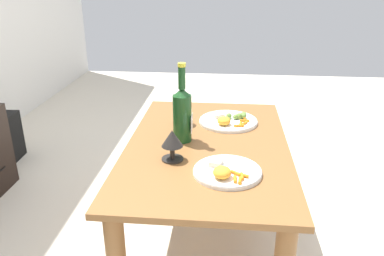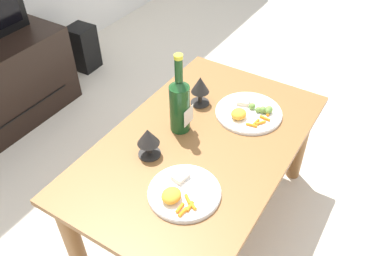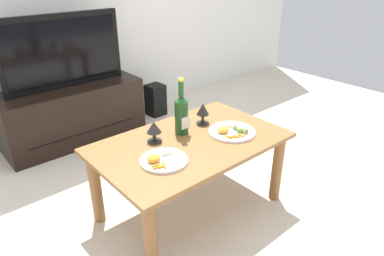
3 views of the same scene
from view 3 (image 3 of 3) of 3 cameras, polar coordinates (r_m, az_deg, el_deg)
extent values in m
plane|color=beige|center=(2.32, -0.23, -13.00)|extent=(6.40, 6.40, 0.00)
cube|color=brown|center=(2.05, -0.25, -2.41)|extent=(1.13, 0.70, 0.03)
cylinder|color=brown|center=(1.77, -6.85, -17.99)|extent=(0.07, 0.07, 0.47)
cylinder|color=brown|center=(2.34, 13.85, -6.42)|extent=(0.07, 0.07, 0.47)
cylinder|color=brown|center=(2.17, -15.59, -9.50)|extent=(0.07, 0.07, 0.47)
cylinder|color=brown|center=(2.66, 3.95, -1.58)|extent=(0.07, 0.07, 0.47)
cube|color=black|center=(3.22, -19.07, 2.31)|extent=(1.19, 0.47, 0.50)
cube|color=black|center=(3.05, -17.04, -0.73)|extent=(0.95, 0.01, 0.01)
cube|color=black|center=(3.06, -20.55, 11.74)|extent=(1.01, 0.04, 0.59)
cube|color=black|center=(3.04, -20.39, 11.67)|extent=(0.93, 0.01, 0.50)
cube|color=black|center=(3.61, -6.03, 4.64)|extent=(0.17, 0.17, 0.32)
cylinder|color=#19471E|center=(2.10, -1.74, 1.76)|extent=(0.08, 0.08, 0.21)
cone|color=#19471E|center=(2.05, -1.79, 4.81)|extent=(0.08, 0.08, 0.04)
cylinder|color=#19471E|center=(2.03, -1.81, 6.45)|extent=(0.03, 0.03, 0.10)
cylinder|color=yellow|center=(2.01, -1.83, 7.95)|extent=(0.03, 0.03, 0.02)
cube|color=silver|center=(2.07, -1.00, 0.87)|extent=(0.07, 0.00, 0.08)
cylinder|color=black|center=(2.05, -6.18, -2.13)|extent=(0.09, 0.09, 0.01)
cylinder|color=black|center=(2.04, -6.22, -1.39)|extent=(0.02, 0.02, 0.05)
cone|color=black|center=(2.01, -6.30, 0.15)|extent=(0.09, 0.09, 0.07)
cylinder|color=black|center=(2.26, 1.77, 0.83)|extent=(0.08, 0.08, 0.01)
cylinder|color=black|center=(2.25, 1.78, 1.58)|extent=(0.02, 0.02, 0.06)
cone|color=black|center=(2.22, 1.81, 3.15)|extent=(0.08, 0.08, 0.08)
cylinder|color=white|center=(1.84, -4.65, -5.39)|extent=(0.26, 0.26, 0.01)
torus|color=white|center=(1.84, -4.66, -5.18)|extent=(0.26, 0.26, 0.01)
ellipsoid|color=orange|center=(1.82, -6.35, -4.98)|extent=(0.07, 0.07, 0.04)
cube|color=beige|center=(1.89, -4.38, -3.98)|extent=(0.06, 0.06, 0.02)
cylinder|color=orange|center=(1.80, -4.76, -5.74)|extent=(0.04, 0.04, 0.01)
cylinder|color=orange|center=(1.78, -5.97, -6.17)|extent=(0.04, 0.01, 0.01)
cylinder|color=orange|center=(1.77, -5.87, -6.50)|extent=(0.04, 0.02, 0.01)
cylinder|color=orange|center=(1.78, -4.91, -6.25)|extent=(0.04, 0.01, 0.01)
cylinder|color=orange|center=(1.77, -5.20, -6.34)|extent=(0.04, 0.02, 0.01)
cylinder|color=orange|center=(1.78, -4.61, -6.21)|extent=(0.03, 0.04, 0.01)
cylinder|color=white|center=(2.15, 6.61, -0.65)|extent=(0.29, 0.29, 0.01)
torus|color=white|center=(2.15, 6.62, -0.46)|extent=(0.29, 0.29, 0.01)
ellipsoid|color=orange|center=(2.12, 5.14, -0.29)|extent=(0.07, 0.06, 0.04)
cube|color=beige|center=(2.21, 6.57, 0.54)|extent=(0.08, 0.07, 0.02)
cylinder|color=orange|center=(2.06, 6.11, -1.48)|extent=(0.02, 0.05, 0.01)
cylinder|color=orange|center=(2.07, 6.73, -1.35)|extent=(0.05, 0.02, 0.01)
cylinder|color=orange|center=(2.07, 7.24, -1.46)|extent=(0.05, 0.04, 0.01)
cylinder|color=orange|center=(2.09, 8.02, -1.18)|extent=(0.01, 0.05, 0.01)
cylinder|color=orange|center=(2.12, 8.83, -0.81)|extent=(0.05, 0.02, 0.01)
sphere|color=olive|center=(2.13, 8.87, -0.47)|extent=(0.03, 0.03, 0.03)
sphere|color=olive|center=(2.12, 8.68, -0.60)|extent=(0.03, 0.03, 0.03)
sphere|color=olive|center=(2.16, 7.17, 0.03)|extent=(0.03, 0.03, 0.03)
sphere|color=olive|center=(2.13, 8.17, -0.39)|extent=(0.03, 0.03, 0.03)
sphere|color=olive|center=(2.14, 7.68, -0.35)|extent=(0.03, 0.03, 0.03)
camera|label=1|loc=(1.37, -55.33, 4.03)|focal=36.17mm
camera|label=2|loc=(0.83, -33.50, 30.39)|focal=36.73mm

